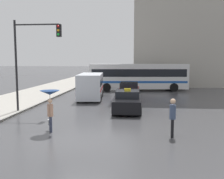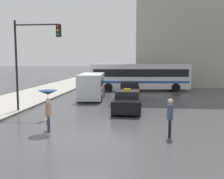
# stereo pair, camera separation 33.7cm
# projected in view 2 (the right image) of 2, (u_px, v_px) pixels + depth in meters

# --- Properties ---
(ground_plane) EXTENTS (300.00, 300.00, 0.00)m
(ground_plane) POSITION_uv_depth(u_px,v_px,m) (82.00, 139.00, 11.72)
(ground_plane) COLOR #424244
(taxi) EXTENTS (1.91, 4.12, 1.59)m
(taxi) POSITION_uv_depth(u_px,v_px,m) (127.00, 102.00, 18.01)
(taxi) COLOR black
(taxi) RESTS_ON ground_plane
(sedan_red) EXTENTS (1.91, 4.72, 1.51)m
(sedan_red) POSITION_uv_depth(u_px,v_px,m) (130.00, 92.00, 23.67)
(sedan_red) COLOR maroon
(sedan_red) RESTS_ON ground_plane
(ambulance_van) EXTENTS (2.49, 5.75, 2.29)m
(ambulance_van) POSITION_uv_depth(u_px,v_px,m) (92.00, 85.00, 23.91)
(ambulance_van) COLOR silver
(ambulance_van) RESTS_ON ground_plane
(city_bus) EXTENTS (11.45, 3.55, 3.09)m
(city_bus) POSITION_uv_depth(u_px,v_px,m) (140.00, 76.00, 30.55)
(city_bus) COLOR silver
(city_bus) RESTS_ON ground_plane
(pedestrian_with_umbrella) EXTENTS (0.95, 0.95, 2.05)m
(pedestrian_with_umbrella) POSITION_uv_depth(u_px,v_px,m) (48.00, 99.00, 12.79)
(pedestrian_with_umbrella) COLOR #2D3347
(pedestrian_with_umbrella) RESTS_ON ground_plane
(pedestrian_man) EXTENTS (0.30, 0.44, 1.78)m
(pedestrian_man) POSITION_uv_depth(u_px,v_px,m) (170.00, 115.00, 11.86)
(pedestrian_man) COLOR black
(pedestrian_man) RESTS_ON ground_plane
(traffic_light) EXTENTS (3.17, 0.38, 6.11)m
(traffic_light) POSITION_uv_depth(u_px,v_px,m) (33.00, 50.00, 17.20)
(traffic_light) COLOR black
(traffic_light) RESTS_ON ground_plane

